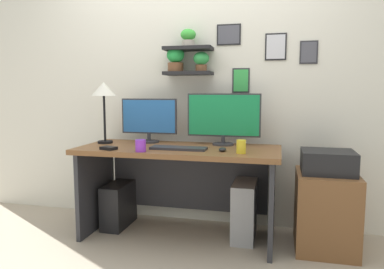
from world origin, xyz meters
name	(u,v)px	position (x,y,z in m)	size (l,w,h in m)	color
ground_plane	(179,236)	(0.00, 0.00, 0.00)	(8.00, 8.00, 0.00)	tan
back_wall_assembly	(192,74)	(0.00, 0.44, 1.36)	(4.40, 0.24, 2.70)	silver
desk	(180,171)	(0.00, 0.05, 0.54)	(1.62, 0.68, 0.75)	brown
monitor_left	(149,119)	(-0.33, 0.22, 0.96)	(0.51, 0.18, 0.39)	#2D2D33
monitor_right	(224,118)	(0.33, 0.22, 0.98)	(0.62, 0.18, 0.43)	#2D2D33
keyboard	(178,148)	(0.03, -0.11, 0.76)	(0.44, 0.14, 0.02)	#2D2D33
computer_mouse	(222,149)	(0.38, -0.11, 0.77)	(0.06, 0.09, 0.03)	black
desk_lamp	(104,93)	(-0.69, 0.08, 1.19)	(0.21, 0.21, 0.53)	black
coffee_mug	(141,146)	(-0.22, -0.27, 0.80)	(0.08, 0.08, 0.09)	purple
pen_cup	(241,147)	(0.52, -0.17, 0.80)	(0.07, 0.07, 0.10)	yellow
scissors_tray	(109,148)	(-0.50, -0.24, 0.76)	(0.12, 0.08, 0.02)	black
drawer_cabinet	(326,211)	(1.15, 0.04, 0.30)	(0.44, 0.50, 0.59)	brown
printer	(328,162)	(1.15, 0.04, 0.68)	(0.38, 0.34, 0.17)	black
computer_tower_left	(119,205)	(-0.59, 0.10, 0.19)	(0.18, 0.40, 0.39)	black
computer_tower_right	(244,210)	(0.53, 0.09, 0.23)	(0.18, 0.40, 0.47)	#99999E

